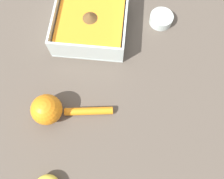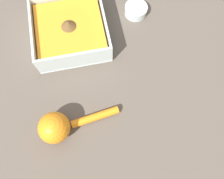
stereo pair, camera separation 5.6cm
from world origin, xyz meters
TOP-DOWN VIEW (x-y plane):
  - ground_plane at (0.00, 0.00)m, footprint 4.00×4.00m
  - square_dish at (-0.04, 0.01)m, footprint 0.21×0.21m
  - spice_bowl at (0.01, -0.20)m, footprint 0.07×0.07m
  - lemon_squeezer at (-0.31, 0.07)m, footprint 0.08×0.20m

SIDE VIEW (x-z plane):
  - ground_plane at x=0.00m, z-range 0.00..0.00m
  - spice_bowl at x=0.01m, z-range 0.00..0.03m
  - square_dish at x=-0.04m, z-range -0.01..0.06m
  - lemon_squeezer at x=-0.31m, z-range 0.00..0.07m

